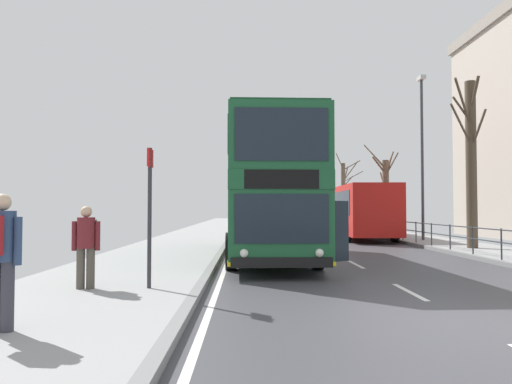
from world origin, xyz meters
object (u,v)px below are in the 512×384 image
at_px(pedestrian_companion, 0,251).
at_px(bare_tree_far_02, 471,161).
at_px(double_decker_bus_main, 268,192).
at_px(bare_tree_far_00, 386,193).
at_px(bare_tree_far_01, 344,192).
at_px(pedestrian_with_backpack, 86,241).
at_px(background_bus_far_lane, 357,210).
at_px(street_lamp_far_side, 422,145).
at_px(bus_stop_sign_near, 150,202).

bearing_deg(pedestrian_companion, bare_tree_far_02, 46.44).
height_order(double_decker_bus_main, bare_tree_far_00, bare_tree_far_00).
relative_size(double_decker_bus_main, bare_tree_far_01, 1.58).
height_order(bare_tree_far_00, bare_tree_far_02, bare_tree_far_02).
bearing_deg(pedestrian_with_backpack, background_bus_far_lane, 62.33).
relative_size(bare_tree_far_00, bare_tree_far_02, 0.86).
bearing_deg(pedestrian_with_backpack, pedestrian_companion, -89.88).
height_order(background_bus_far_lane, bare_tree_far_00, bare_tree_far_00).
bearing_deg(bare_tree_far_00, street_lamp_far_side, -89.05).
distance_m(street_lamp_far_side, bare_tree_far_01, 19.59).
bearing_deg(background_bus_far_lane, double_decker_bus_main, -116.42).
bearing_deg(pedestrian_companion, street_lamp_far_side, 55.84).
bearing_deg(bare_tree_far_01, bus_stop_sign_near, -107.59).
bearing_deg(bare_tree_far_02, pedestrian_with_backpack, -142.18).
distance_m(pedestrian_companion, street_lamp_far_side, 21.57).
height_order(bus_stop_sign_near, street_lamp_far_side, street_lamp_far_side).
bearing_deg(pedestrian_companion, background_bus_far_lane, 66.11).
xyz_separation_m(bus_stop_sign_near, street_lamp_far_side, (10.71, 14.23, 3.04)).
height_order(background_bus_far_lane, street_lamp_far_side, street_lamp_far_side).
bearing_deg(street_lamp_far_side, bare_tree_far_01, 90.02).
bearing_deg(background_bus_far_lane, pedestrian_companion, -113.89).
xyz_separation_m(background_bus_far_lane, pedestrian_with_backpack, (-9.51, -18.14, -0.54)).
distance_m(background_bus_far_lane, bare_tree_far_00, 3.35).
bearing_deg(bare_tree_far_01, pedestrian_with_backpack, -109.46).
bearing_deg(bus_stop_sign_near, double_decker_bus_main, 68.67).
height_order(double_decker_bus_main, pedestrian_companion, double_decker_bus_main).
bearing_deg(double_decker_bus_main, bare_tree_far_00, 59.52).
xyz_separation_m(double_decker_bus_main, pedestrian_companion, (-3.85, -10.08, -1.11)).
height_order(double_decker_bus_main, bare_tree_far_01, bare_tree_far_01).
height_order(street_lamp_far_side, bare_tree_far_01, street_lamp_far_side).
height_order(double_decker_bus_main, bare_tree_far_02, bare_tree_far_02).
height_order(pedestrian_with_backpack, pedestrian_companion, pedestrian_companion).
distance_m(double_decker_bus_main, bare_tree_far_01, 28.21).
bearing_deg(street_lamp_far_side, bus_stop_sign_near, -126.96).
height_order(pedestrian_with_backpack, bus_stop_sign_near, bus_stop_sign_near).
bearing_deg(pedestrian_with_backpack, bare_tree_far_02, 37.82).
relative_size(bus_stop_sign_near, bare_tree_far_01, 0.42).
height_order(pedestrian_with_backpack, bare_tree_far_00, bare_tree_far_00).
height_order(double_decker_bus_main, bus_stop_sign_near, double_decker_bus_main).
height_order(bare_tree_far_01, bare_tree_far_02, bare_tree_far_02).
relative_size(double_decker_bus_main, bus_stop_sign_near, 3.74).
distance_m(double_decker_bus_main, pedestrian_companion, 10.85).
xyz_separation_m(bare_tree_far_01, bare_tree_far_02, (0.17, -24.39, 0.43)).
bearing_deg(bare_tree_far_00, pedestrian_with_backpack, -120.23).
relative_size(bare_tree_far_00, bare_tree_far_01, 0.88).
height_order(pedestrian_companion, bare_tree_far_00, bare_tree_far_00).
xyz_separation_m(pedestrian_with_backpack, bus_stop_sign_near, (1.23, 0.03, 0.76)).
distance_m(background_bus_far_lane, bare_tree_far_02, 9.34).
relative_size(pedestrian_companion, bare_tree_far_01, 0.27).
height_order(pedestrian_companion, bus_stop_sign_near, bus_stop_sign_near).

